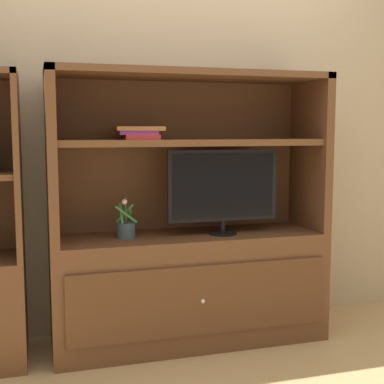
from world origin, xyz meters
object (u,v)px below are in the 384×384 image
(tv_monitor, at_px, (223,188))
(potted_plant, at_px, (126,229))
(media_console, at_px, (189,257))
(magazine_stack, at_px, (139,133))

(tv_monitor, bearing_deg, potted_plant, 174.72)
(media_console, relative_size, magazine_stack, 4.97)
(tv_monitor, height_order, magazine_stack, magazine_stack)
(media_console, bearing_deg, potted_plant, -177.99)
(tv_monitor, xyz_separation_m, potted_plant, (-0.55, 0.05, -0.22))
(media_console, relative_size, potted_plant, 6.88)
(potted_plant, xyz_separation_m, magazine_stack, (0.08, 0.00, 0.53))
(magazine_stack, bearing_deg, tv_monitor, -6.65)
(potted_plant, bearing_deg, media_console, 2.01)
(media_console, xyz_separation_m, potted_plant, (-0.37, -0.01, 0.19))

